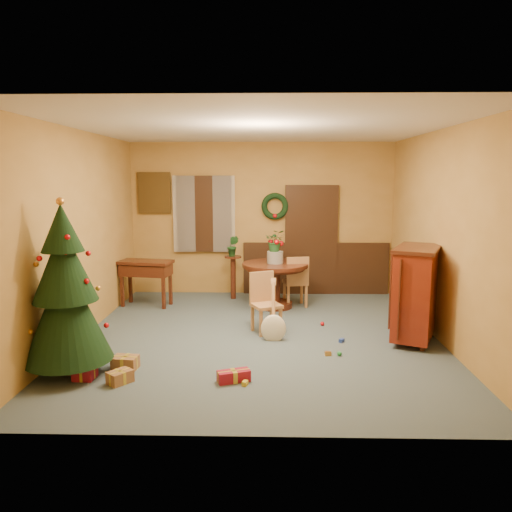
{
  "coord_description": "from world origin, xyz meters",
  "views": [
    {
      "loc": [
        0.13,
        -6.81,
        2.25
      ],
      "look_at": [
        -0.05,
        0.4,
        1.1
      ],
      "focal_mm": 35.0,
      "sensor_mm": 36.0,
      "label": 1
    }
  ],
  "objects_px": {
    "dining_table": "(275,276)",
    "sideboard": "(416,291)",
    "chair_near": "(264,300)",
    "christmas_tree": "(66,293)",
    "writing_desk": "(146,272)"
  },
  "relations": [
    {
      "from": "dining_table",
      "to": "sideboard",
      "type": "xyz_separation_m",
      "value": [
        1.9,
        -1.75,
        0.16
      ]
    },
    {
      "from": "chair_near",
      "to": "sideboard",
      "type": "xyz_separation_m",
      "value": [
        2.08,
        -0.38,
        0.23
      ]
    },
    {
      "from": "chair_near",
      "to": "sideboard",
      "type": "height_order",
      "value": "sideboard"
    },
    {
      "from": "chair_near",
      "to": "sideboard",
      "type": "bearing_deg",
      "value": -10.36
    },
    {
      "from": "chair_near",
      "to": "dining_table",
      "type": "bearing_deg",
      "value": 82.82
    },
    {
      "from": "dining_table",
      "to": "christmas_tree",
      "type": "xyz_separation_m",
      "value": [
        -2.4,
        -3.05,
        0.42
      ]
    },
    {
      "from": "chair_near",
      "to": "writing_desk",
      "type": "bearing_deg",
      "value": 145.47
    },
    {
      "from": "dining_table",
      "to": "writing_desk",
      "type": "relative_size",
      "value": 1.17
    },
    {
      "from": "writing_desk",
      "to": "sideboard",
      "type": "bearing_deg",
      "value": -23.57
    },
    {
      "from": "dining_table",
      "to": "writing_desk",
      "type": "bearing_deg",
      "value": 178.37
    },
    {
      "from": "chair_near",
      "to": "christmas_tree",
      "type": "height_order",
      "value": "christmas_tree"
    },
    {
      "from": "dining_table",
      "to": "writing_desk",
      "type": "distance_m",
      "value": 2.26
    },
    {
      "from": "dining_table",
      "to": "sideboard",
      "type": "height_order",
      "value": "sideboard"
    },
    {
      "from": "chair_near",
      "to": "writing_desk",
      "type": "height_order",
      "value": "chair_near"
    },
    {
      "from": "dining_table",
      "to": "sideboard",
      "type": "distance_m",
      "value": 2.59
    }
  ]
}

